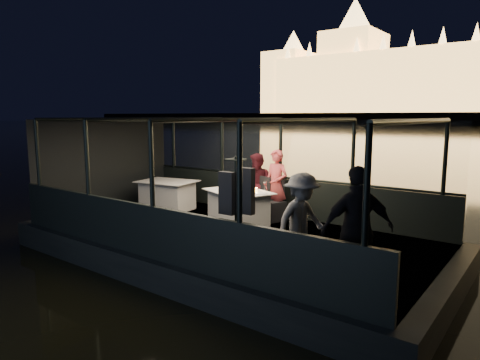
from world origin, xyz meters
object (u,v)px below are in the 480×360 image
Objects in this scene: person_man_maroon at (258,185)px; wine_bottle at (228,182)px; coat_stand at (236,210)px; chair_port_right at (274,201)px; chair_port_left at (260,200)px; person_woman_coral at (276,188)px; dining_table_aft at (167,195)px; passenger_dark at (357,231)px; dining_table_central at (238,208)px; passenger_stripe at (302,215)px.

person_man_maroon is 0.93m from wine_bottle.
chair_port_right is at bearing 111.06° from coat_stand.
person_woman_coral reaches higher than chair_port_left.
person_woman_coral is 1.08× the size of person_man_maroon.
person_woman_coral reaches higher than chair_port_right.
person_woman_coral reaches higher than wine_bottle.
chair_port_left is 0.47m from person_woman_coral.
dining_table_aft is 2.43m from person_man_maroon.
coat_stand is 1.01× the size of passenger_dark.
dining_table_aft is at bearing 150.51° from coat_stand.
wine_bottle is (-0.20, -0.89, 0.17)m from person_man_maroon.
dining_table_aft is 0.86× the size of person_woman_coral.
person_woman_coral is at bearing 109.34° from chair_port_right.
dining_table_central is 0.96× the size of passenger_stripe.
passenger_dark reaches higher than dining_table_central.
dining_table_central is 0.89× the size of person_woman_coral.
chair_port_left is 0.32m from chair_port_right.
dining_table_central is at bearing -4.40° from dining_table_aft.
chair_port_left is 0.56× the size of passenger_dark.
passenger_dark is (3.59, -2.84, 0.10)m from person_man_maroon.
coat_stand is 2.78m from wine_bottle.
passenger_stripe reaches higher than person_woman_coral.
chair_port_left is at bearing 12.00° from dining_table_aft.
passenger_dark is at bearing -27.23° from wine_bottle.
passenger_stripe reaches higher than wine_bottle.
passenger_stripe is (2.54, -2.48, 0.10)m from person_man_maroon.
person_woman_coral reaches higher than dining_table_aft.
passenger_dark reaches higher than person_woman_coral.
person_man_maroon is 5.11× the size of wine_bottle.
person_man_maroon is (-0.54, 0.14, 0.30)m from chair_port_right.
person_man_maroon reaches higher than dining_table_aft.
passenger_stripe is at bearing -28.42° from chair_port_right.
chair_port_right is 0.60× the size of passenger_stripe.
passenger_dark reaches higher than chair_port_right.
passenger_stripe is at bearing -46.98° from person_woman_coral.
chair_port_left is at bearing 56.41° from wine_bottle.
person_woman_coral reaches higher than person_man_maroon.
chair_port_left reaches higher than dining_table_aft.
dining_table_aft is at bearing -64.59° from passenger_dark.
chair_port_right is 0.53× the size of passenger_dark.
coat_stand is at bearing -42.07° from chair_port_left.
coat_stand is at bearing -29.49° from dining_table_aft.
chair_port_left is 0.91m from wine_bottle.
chair_port_left is at bearing 83.00° from dining_table_central.
wine_bottle is (2.07, -0.12, 0.53)m from dining_table_aft.
person_woman_coral is (0.39, 0.92, 0.36)m from dining_table_central.
coat_stand reaches higher than chair_port_left.
person_woman_coral is (2.81, 0.73, 0.36)m from dining_table_aft.
passenger_dark reaches higher than chair_port_left.
person_woman_coral is 0.94× the size of passenger_dark.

